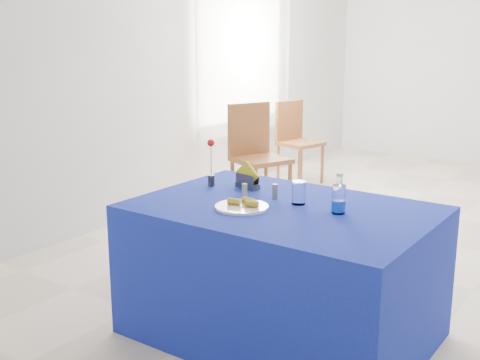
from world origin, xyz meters
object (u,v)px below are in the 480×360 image
at_px(plate, 242,207).
at_px(water_bottle, 339,200).
at_px(blue_table, 282,271).
at_px(chair_win_b, 295,136).
at_px(chair_win_a, 255,150).

relative_size(plate, water_bottle, 1.35).
distance_m(blue_table, chair_win_b, 3.73).
height_order(blue_table, chair_win_a, chair_win_a).
height_order(blue_table, water_bottle, water_bottle).
height_order(blue_table, chair_win_b, chair_win_b).
distance_m(chair_win_a, chair_win_b, 1.27).
bearing_deg(blue_table, water_bottle, 10.49).
relative_size(blue_table, water_bottle, 7.44).
relative_size(plate, blue_table, 0.18).
bearing_deg(water_bottle, blue_table, -169.51).
xyz_separation_m(plate, water_bottle, (0.47, 0.22, 0.06)).
bearing_deg(plate, water_bottle, 25.40).
relative_size(blue_table, chair_win_a, 1.54).
bearing_deg(chair_win_a, plate, -125.85).
xyz_separation_m(water_bottle, chair_win_b, (-2.11, 3.20, -0.29)).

